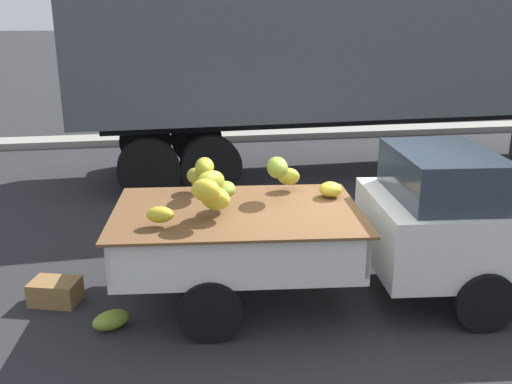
# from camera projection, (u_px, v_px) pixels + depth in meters

# --- Properties ---
(ground) EXTENTS (220.00, 220.00, 0.00)m
(ground) POSITION_uv_depth(u_px,v_px,m) (343.00, 291.00, 6.69)
(ground) COLOR #28282B
(curb_strip) EXTENTS (80.00, 0.80, 0.16)m
(curb_strip) POSITION_uv_depth(u_px,v_px,m) (240.00, 136.00, 14.78)
(curb_strip) COLOR gray
(curb_strip) RESTS_ON ground
(pickup_truck) EXTENTS (4.85, 2.19, 1.70)m
(pickup_truck) POSITION_uv_depth(u_px,v_px,m) (402.00, 223.00, 6.35)
(pickup_truck) COLOR silver
(pickup_truck) RESTS_ON ground
(semi_trailer) EXTENTS (12.09, 3.04, 3.95)m
(semi_trailer) POSITION_uv_depth(u_px,v_px,m) (378.00, 44.00, 11.25)
(semi_trailer) COLOR #4C5156
(semi_trailer) RESTS_ON ground
(fallen_banana_bunch_near_tailgate) EXTENTS (0.46, 0.38, 0.19)m
(fallen_banana_bunch_near_tailgate) POSITION_uv_depth(u_px,v_px,m) (111.00, 320.00, 5.87)
(fallen_banana_bunch_near_tailgate) COLOR olive
(fallen_banana_bunch_near_tailgate) RESTS_ON ground
(produce_crate) EXTENTS (0.60, 0.50, 0.27)m
(produce_crate) POSITION_uv_depth(u_px,v_px,m) (55.00, 292.00, 6.39)
(produce_crate) COLOR olive
(produce_crate) RESTS_ON ground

